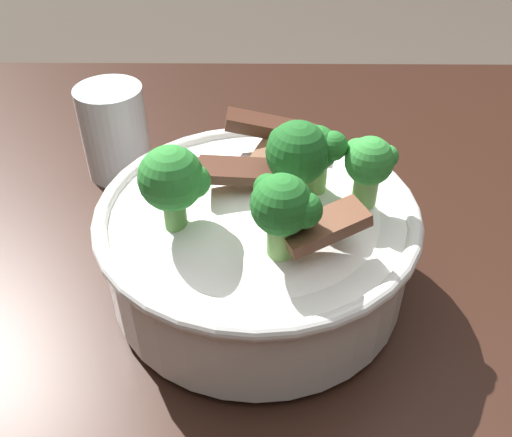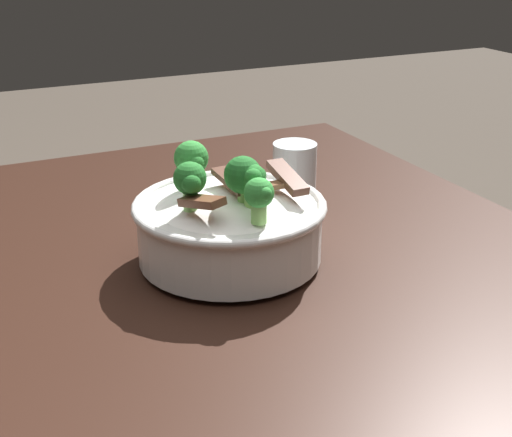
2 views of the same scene
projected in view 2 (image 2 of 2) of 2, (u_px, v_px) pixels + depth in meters
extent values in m
cube|color=black|center=(248.00, 328.00, 0.81)|extent=(1.31, 0.98, 0.05)
cube|color=black|center=(306.00, 313.00, 1.61)|extent=(0.07, 0.07, 0.74)
cylinder|color=white|center=(230.00, 260.00, 0.90)|extent=(0.12, 0.12, 0.01)
cylinder|color=white|center=(230.00, 231.00, 0.89)|extent=(0.23, 0.23, 0.07)
torus|color=white|center=(229.00, 205.00, 0.87)|extent=(0.25, 0.25, 0.01)
ellipsoid|color=white|center=(230.00, 217.00, 0.88)|extent=(0.21, 0.21, 0.06)
cube|color=#563323|center=(232.00, 187.00, 0.91)|extent=(0.05, 0.07, 0.01)
cube|color=#4C2B1E|center=(234.00, 180.00, 0.87)|extent=(0.08, 0.03, 0.01)
cube|color=brown|center=(255.00, 188.00, 0.88)|extent=(0.05, 0.08, 0.02)
cube|color=#4C2B1E|center=(287.00, 177.00, 0.88)|extent=(0.08, 0.02, 0.03)
cube|color=brown|center=(202.00, 202.00, 0.80)|extent=(0.06, 0.05, 0.02)
cylinder|color=#7AB256|center=(191.00, 200.00, 0.83)|extent=(0.02, 0.02, 0.03)
sphere|color=#237028|center=(190.00, 178.00, 0.82)|extent=(0.04, 0.04, 0.04)
sphere|color=#237028|center=(191.00, 184.00, 0.81)|extent=(0.02, 0.02, 0.02)
sphere|color=#237028|center=(196.00, 171.00, 0.83)|extent=(0.02, 0.02, 0.02)
cylinder|color=#5B9947|center=(189.00, 179.00, 0.90)|extent=(0.02, 0.02, 0.03)
sphere|color=#2D8433|center=(188.00, 158.00, 0.89)|extent=(0.04, 0.04, 0.04)
sphere|color=#2D8433|center=(195.00, 163.00, 0.88)|extent=(0.02, 0.02, 0.02)
sphere|color=#2D8433|center=(197.00, 154.00, 0.90)|extent=(0.02, 0.02, 0.02)
cylinder|color=#7AB256|center=(252.00, 198.00, 0.84)|extent=(0.02, 0.02, 0.03)
sphere|color=#237028|center=(252.00, 178.00, 0.82)|extent=(0.03, 0.03, 0.03)
sphere|color=#237028|center=(253.00, 178.00, 0.81)|extent=(0.02, 0.02, 0.02)
sphere|color=#237028|center=(259.00, 175.00, 0.83)|extent=(0.02, 0.02, 0.02)
cylinder|color=#7AB256|center=(243.00, 197.00, 0.84)|extent=(0.01, 0.01, 0.03)
sphere|color=#1E6023|center=(243.00, 175.00, 0.83)|extent=(0.05, 0.05, 0.05)
sphere|color=#1E6023|center=(251.00, 177.00, 0.82)|extent=(0.02, 0.02, 0.02)
sphere|color=#1E6023|center=(247.00, 169.00, 0.85)|extent=(0.02, 0.02, 0.02)
cylinder|color=#7AB256|center=(259.00, 212.00, 0.80)|extent=(0.02, 0.02, 0.03)
sphere|color=green|center=(259.00, 193.00, 0.79)|extent=(0.04, 0.04, 0.04)
sphere|color=green|center=(265.00, 194.00, 0.78)|extent=(0.02, 0.02, 0.02)
sphere|color=green|center=(262.00, 187.00, 0.80)|extent=(0.02, 0.02, 0.02)
cylinder|color=white|center=(294.00, 201.00, 1.10)|extent=(0.07, 0.07, 0.00)
cylinder|color=white|center=(294.00, 174.00, 1.08)|extent=(0.07, 0.07, 0.10)
cylinder|color=olive|center=(294.00, 190.00, 1.09)|extent=(0.06, 0.06, 0.04)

